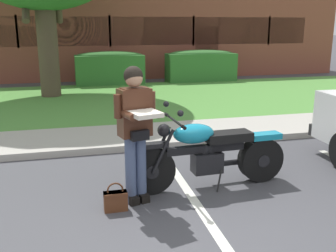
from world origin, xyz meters
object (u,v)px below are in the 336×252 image
(handbag, at_px, (116,199))
(hedge_left, at_px, (110,68))
(brick_building, at_px, (100,31))
(motorcycle, at_px, (214,153))
(hedge_center_left, at_px, (201,65))
(rider_person, at_px, (136,124))

(handbag, relative_size, hedge_left, 0.15)
(handbag, xyz_separation_m, brick_building, (1.23, 15.86, 1.70))
(brick_building, bearing_deg, motorcycle, -89.35)
(motorcycle, distance_m, hedge_center_left, 10.21)
(hedge_left, bearing_deg, motorcycle, -87.79)
(motorcycle, height_order, handbag, motorcycle)
(hedge_center_left, bearing_deg, handbag, -114.12)
(motorcycle, xyz_separation_m, handbag, (-1.41, -0.41, -0.34))
(handbag, bearing_deg, hedge_center_left, 65.88)
(hedge_left, xyz_separation_m, hedge_center_left, (3.50, 0.00, 0.00))
(hedge_center_left, bearing_deg, motorcycle, -107.85)
(handbag, distance_m, brick_building, 16.00)
(hedge_left, distance_m, brick_building, 5.86)
(brick_building, bearing_deg, handbag, -94.44)
(hedge_left, relative_size, hedge_center_left, 0.93)
(rider_person, xyz_separation_m, hedge_center_left, (4.24, 9.94, -0.36))
(rider_person, distance_m, handbag, 0.93)
(motorcycle, relative_size, hedge_left, 0.91)
(motorcycle, relative_size, brick_building, 0.11)
(motorcycle, relative_size, hedge_center_left, 0.84)
(handbag, relative_size, brick_building, 0.02)
(handbag, bearing_deg, hedge_left, 84.18)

